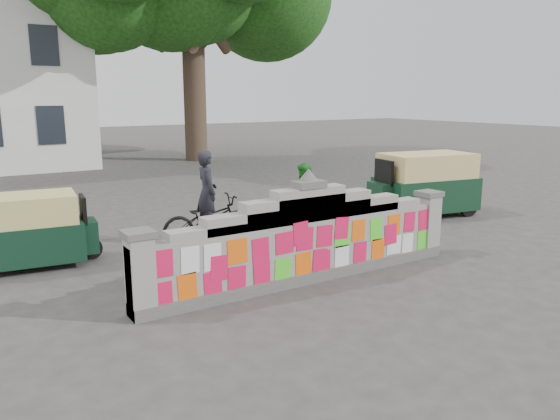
{
  "coord_description": "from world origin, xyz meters",
  "views": [
    {
      "loc": [
        -5.43,
        -7.51,
        3.24
      ],
      "look_at": [
        0.06,
        1.0,
        1.1
      ],
      "focal_mm": 35.0,
      "sensor_mm": 36.0,
      "label": 1
    }
  ],
  "objects": [
    {
      "name": "ground",
      "position": [
        0.0,
        0.0,
        0.0
      ],
      "size": [
        100.0,
        100.0,
        0.0
      ],
      "primitive_type": "plane",
      "color": "#383533",
      "rests_on": "ground"
    },
    {
      "name": "parapet_wall",
      "position": [
        -0.0,
        -0.01,
        0.75
      ],
      "size": [
        6.48,
        0.44,
        2.01
      ],
      "color": "#4C4C49",
      "rests_on": "ground"
    },
    {
      "name": "cyclist_bike",
      "position": [
        -0.41,
        3.21,
        0.54
      ],
      "size": [
        2.11,
        0.94,
        1.07
      ],
      "primitive_type": "imported",
      "rotation": [
        0.0,
        0.0,
        1.46
      ],
      "color": "black",
      "rests_on": "ground"
    },
    {
      "name": "cyclist_rider",
      "position": [
        -0.41,
        3.21,
        0.91
      ],
      "size": [
        0.51,
        0.71,
        1.82
      ],
      "primitive_type": "imported",
      "rotation": [
        0.0,
        0.0,
        1.46
      ],
      "color": "black",
      "rests_on": "ground"
    },
    {
      "name": "pedestrian",
      "position": [
        2.14,
        3.07,
        0.82
      ],
      "size": [
        0.94,
        1.0,
        1.63
      ],
      "primitive_type": "imported",
      "rotation": [
        0.0,
        0.0,
        -1.04
      ],
      "color": "#238326",
      "rests_on": "ground"
    },
    {
      "name": "rickshaw_left",
      "position": [
        -4.05,
        3.55,
        0.73
      ],
      "size": [
        2.59,
        1.42,
        1.4
      ],
      "rotation": [
        0.0,
        0.0,
        -0.12
      ],
      "color": "black",
      "rests_on": "ground"
    },
    {
      "name": "rickshaw_right",
      "position": [
        5.79,
        2.67,
        0.88
      ],
      "size": [
        3.16,
        1.86,
        1.7
      ],
      "rotation": [
        0.0,
        0.0,
        2.97
      ],
      "color": "black",
      "rests_on": "ground"
    }
  ]
}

